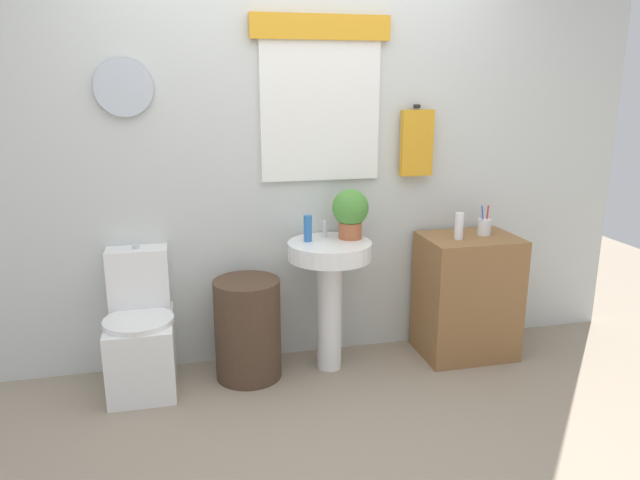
# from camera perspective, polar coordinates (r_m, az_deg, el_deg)

# --- Properties ---
(ground_plane) EXTENTS (8.00, 8.00, 0.00)m
(ground_plane) POSITION_cam_1_polar(r_m,az_deg,el_deg) (2.98, 2.17, -19.68)
(ground_plane) COLOR gray
(back_wall) EXTENTS (4.40, 0.18, 2.60)m
(back_wall) POSITION_cam_1_polar(r_m,az_deg,el_deg) (3.59, -2.50, 8.78)
(back_wall) COLOR silver
(back_wall) RESTS_ON ground_plane
(toilet) EXTENTS (0.38, 0.51, 0.80)m
(toilet) POSITION_cam_1_polar(r_m,az_deg,el_deg) (3.54, -16.90, -8.83)
(toilet) COLOR white
(toilet) RESTS_ON ground_plane
(laundry_hamper) EXTENTS (0.39, 0.39, 0.60)m
(laundry_hamper) POSITION_cam_1_polar(r_m,az_deg,el_deg) (3.51, -7.00, -8.53)
(laundry_hamper) COLOR #4C3828
(laundry_hamper) RESTS_ON ground_plane
(pedestal_sink) EXTENTS (0.49, 0.49, 0.80)m
(pedestal_sink) POSITION_cam_1_polar(r_m,az_deg,el_deg) (3.49, 0.94, -3.46)
(pedestal_sink) COLOR white
(pedestal_sink) RESTS_ON ground_plane
(faucet) EXTENTS (0.03, 0.03, 0.10)m
(faucet) POSITION_cam_1_polar(r_m,az_deg,el_deg) (3.53, 0.48, 1.07)
(faucet) COLOR silver
(faucet) RESTS_ON pedestal_sink
(wooden_cabinet) EXTENTS (0.58, 0.44, 0.78)m
(wooden_cabinet) POSITION_cam_1_polar(r_m,az_deg,el_deg) (3.86, 13.98, -5.25)
(wooden_cabinet) COLOR olive
(wooden_cabinet) RESTS_ON ground_plane
(soap_bottle) EXTENTS (0.05, 0.05, 0.16)m
(soap_bottle) POSITION_cam_1_polar(r_m,az_deg,el_deg) (3.43, -1.19, 1.14)
(soap_bottle) COLOR #2D6BB7
(soap_bottle) RESTS_ON pedestal_sink
(potted_plant) EXTENTS (0.22, 0.22, 0.29)m
(potted_plant) POSITION_cam_1_polar(r_m,az_deg,el_deg) (3.48, 2.96, 2.80)
(potted_plant) COLOR #AD5B38
(potted_plant) RESTS_ON pedestal_sink
(lotion_bottle) EXTENTS (0.05, 0.05, 0.16)m
(lotion_bottle) POSITION_cam_1_polar(r_m,az_deg,el_deg) (3.65, 13.31, 1.33)
(lotion_bottle) COLOR white
(lotion_bottle) RESTS_ON wooden_cabinet
(toothbrush_cup) EXTENTS (0.08, 0.08, 0.19)m
(toothbrush_cup) POSITION_cam_1_polar(r_m,az_deg,el_deg) (3.80, 15.61, 1.25)
(toothbrush_cup) COLOR silver
(toothbrush_cup) RESTS_ON wooden_cabinet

